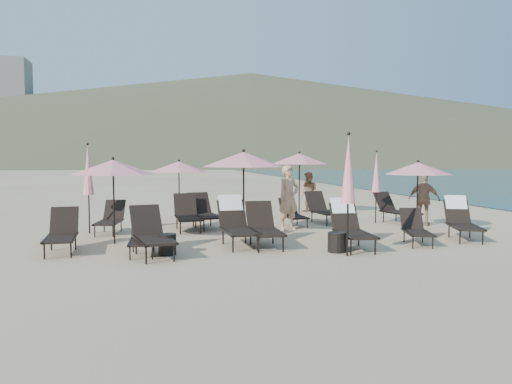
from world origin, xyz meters
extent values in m
plane|color=#D6BA8C|center=(0.00, 0.00, 0.00)|extent=(800.00, 800.00, 0.00)
cone|color=brown|center=(60.00, 300.00, 27.50)|extent=(690.00, 690.00, 55.00)
cone|color=brown|center=(190.00, 330.00, 16.00)|extent=(280.00, 280.00, 32.00)
cube|color=beige|center=(-70.00, 245.00, 24.00)|extent=(22.00, 18.00, 48.00)
cube|color=beige|center=(-45.00, 310.00, 19.00)|extent=(18.00, 16.00, 38.00)
cube|color=black|center=(-5.99, 0.30, 0.36)|extent=(0.69, 1.25, 0.05)
cube|color=black|center=(-6.03, 1.12, 0.66)|extent=(0.65, 0.49, 0.63)
cylinder|color=black|center=(-6.23, -0.22, 0.17)|extent=(0.04, 0.04, 0.35)
cylinder|color=black|center=(-6.28, 0.83, 0.17)|extent=(0.04, 0.04, 0.35)
cylinder|color=black|center=(-5.70, -0.20, 0.17)|extent=(0.04, 0.04, 0.35)
cylinder|color=black|center=(-5.75, 0.85, 0.17)|extent=(0.04, 0.04, 0.35)
cube|color=black|center=(-6.30, 0.34, 0.37)|extent=(0.10, 1.38, 0.04)
cube|color=black|center=(-5.69, 0.36, 0.37)|extent=(0.10, 1.38, 0.04)
cube|color=black|center=(-4.21, -0.27, 0.31)|extent=(0.60, 1.09, 0.04)
cube|color=black|center=(-4.18, 0.44, 0.57)|extent=(0.57, 0.43, 0.55)
cylinder|color=black|center=(-4.46, -0.71, 0.15)|extent=(0.03, 0.03, 0.30)
cylinder|color=black|center=(-4.42, 0.21, 0.15)|extent=(0.03, 0.03, 0.30)
cylinder|color=black|center=(-3.99, -0.73, 0.15)|extent=(0.03, 0.03, 0.30)
cylinder|color=black|center=(-3.96, 0.19, 0.15)|extent=(0.03, 0.03, 0.30)
cube|color=black|center=(-4.47, -0.22, 0.32)|extent=(0.09, 1.20, 0.04)
cube|color=black|center=(-3.94, -0.24, 0.32)|extent=(0.09, 1.20, 0.04)
cube|color=black|center=(-1.94, 0.25, 0.39)|extent=(0.76, 1.37, 0.06)
cube|color=black|center=(-1.98, 1.15, 0.72)|extent=(0.72, 0.54, 0.69)
cylinder|color=black|center=(-2.20, -0.32, 0.19)|extent=(0.04, 0.04, 0.38)
cylinder|color=black|center=(-2.26, 0.83, 0.19)|extent=(0.04, 0.04, 0.38)
cylinder|color=black|center=(-1.62, -0.29, 0.19)|extent=(0.04, 0.04, 0.38)
cylinder|color=black|center=(-1.68, 0.85, 0.19)|extent=(0.04, 0.04, 0.38)
cube|color=black|center=(-2.28, 0.29, 0.40)|extent=(0.12, 1.51, 0.04)
cube|color=black|center=(-1.61, 0.32, 0.40)|extent=(0.12, 1.51, 0.04)
cube|color=white|center=(-1.99, 1.31, 0.98)|extent=(0.62, 0.34, 0.42)
cube|color=black|center=(0.62, -0.67, 0.38)|extent=(0.77, 1.34, 0.05)
cube|color=black|center=(0.69, 0.19, 0.69)|extent=(0.71, 0.54, 0.66)
cylinder|color=black|center=(0.29, -1.18, 0.18)|extent=(0.04, 0.04, 0.37)
cylinder|color=black|center=(0.39, -0.08, 0.18)|extent=(0.04, 0.04, 0.37)
cylinder|color=black|center=(0.85, -1.23, 0.18)|extent=(0.04, 0.04, 0.37)
cylinder|color=black|center=(0.94, -0.13, 0.18)|extent=(0.04, 0.04, 0.37)
cube|color=black|center=(0.30, -0.59, 0.39)|extent=(0.17, 1.45, 0.04)
cube|color=black|center=(0.94, -0.65, 0.39)|extent=(0.17, 1.45, 0.04)
cube|color=white|center=(0.70, 0.35, 0.95)|extent=(0.60, 0.35, 0.40)
cube|color=black|center=(2.39, -0.38, 0.31)|extent=(0.82, 1.17, 0.04)
cube|color=black|center=(2.59, 0.31, 0.57)|extent=(0.64, 0.54, 0.55)
cylinder|color=black|center=(2.05, -0.74, 0.15)|extent=(0.03, 0.03, 0.30)
cylinder|color=black|center=(2.30, 0.14, 0.15)|extent=(0.03, 0.03, 0.30)
cylinder|color=black|center=(2.49, -0.87, 0.15)|extent=(0.03, 0.03, 0.30)
cylinder|color=black|center=(2.74, 0.01, 0.15)|extent=(0.03, 0.03, 0.30)
cube|color=black|center=(2.15, -0.26, 0.32)|extent=(0.37, 1.16, 0.04)
cube|color=black|center=(2.66, -0.41, 0.32)|extent=(0.37, 1.16, 0.04)
cube|color=black|center=(3.94, -0.03, 0.36)|extent=(1.02, 1.38, 0.05)
cube|color=black|center=(4.21, 0.76, 0.67)|extent=(0.76, 0.66, 0.64)
cylinder|color=black|center=(3.51, -0.43, 0.18)|extent=(0.04, 0.04, 0.35)
cylinder|color=black|center=(3.86, 0.58, 0.18)|extent=(0.04, 0.04, 0.35)
cylinder|color=black|center=(4.02, -0.61, 0.18)|extent=(0.04, 0.04, 0.35)
cylinder|color=black|center=(4.37, 0.40, 0.18)|extent=(0.04, 0.04, 0.35)
cube|color=black|center=(3.66, 0.12, 0.37)|extent=(0.50, 1.33, 0.04)
cube|color=black|center=(4.25, -0.09, 0.37)|extent=(0.50, 1.33, 0.04)
cube|color=white|center=(4.26, 0.90, 0.91)|extent=(0.62, 0.46, 0.39)
cube|color=black|center=(-5.18, 3.09, 0.33)|extent=(0.77, 1.21, 0.05)
cube|color=black|center=(-5.05, 3.84, 0.61)|extent=(0.65, 0.52, 0.58)
cylinder|color=black|center=(-5.50, 2.67, 0.16)|extent=(0.03, 0.03, 0.32)
cylinder|color=black|center=(-5.34, 3.63, 0.16)|extent=(0.03, 0.03, 0.32)
cylinder|color=black|center=(-5.02, 2.59, 0.16)|extent=(0.03, 0.03, 0.32)
cylinder|color=black|center=(-4.85, 3.54, 0.16)|extent=(0.03, 0.03, 0.32)
cube|color=black|center=(-5.45, 3.19, 0.34)|extent=(0.26, 1.26, 0.04)
cube|color=black|center=(-4.90, 3.09, 0.34)|extent=(0.26, 1.26, 0.04)
cube|color=black|center=(-2.32, 3.59, 0.38)|extent=(0.91, 1.41, 0.05)
cube|color=black|center=(-2.49, 4.45, 0.70)|extent=(0.75, 0.61, 0.67)
cylinder|color=black|center=(-2.50, 3.00, 0.18)|extent=(0.04, 0.04, 0.37)
cylinder|color=black|center=(-2.71, 4.10, 0.18)|extent=(0.04, 0.04, 0.37)
cylinder|color=black|center=(-1.94, 3.11, 0.18)|extent=(0.04, 0.04, 0.37)
cylinder|color=black|center=(-2.15, 4.21, 0.18)|extent=(0.04, 0.04, 0.37)
cube|color=black|center=(-2.65, 3.58, 0.39)|extent=(0.32, 1.45, 0.04)
cube|color=black|center=(-2.01, 3.70, 0.39)|extent=(0.32, 1.45, 0.04)
cube|color=black|center=(-2.93, 3.20, 0.38)|extent=(0.72, 1.33, 0.05)
cube|color=black|center=(-2.96, 4.08, 0.71)|extent=(0.69, 0.52, 0.68)
cylinder|color=black|center=(-3.20, 2.65, 0.19)|extent=(0.04, 0.04, 0.37)
cylinder|color=black|center=(-3.23, 3.77, 0.19)|extent=(0.04, 0.04, 0.37)
cylinder|color=black|center=(-2.63, 2.66, 0.19)|extent=(0.04, 0.04, 0.37)
cylinder|color=black|center=(-2.67, 3.79, 0.19)|extent=(0.04, 0.04, 0.37)
cube|color=black|center=(-3.26, 3.25, 0.39)|extent=(0.09, 1.48, 0.04)
cube|color=black|center=(-2.61, 3.27, 0.39)|extent=(0.09, 1.48, 0.04)
cube|color=black|center=(0.39, 3.41, 0.31)|extent=(0.60, 1.09, 0.04)
cube|color=black|center=(0.35, 4.13, 0.57)|extent=(0.57, 0.43, 0.55)
cylinder|color=black|center=(0.18, 2.95, 0.15)|extent=(0.03, 0.03, 0.30)
cylinder|color=black|center=(0.13, 3.87, 0.15)|extent=(0.03, 0.03, 0.30)
cylinder|color=black|center=(0.64, 2.97, 0.15)|extent=(0.03, 0.03, 0.30)
cylinder|color=black|center=(0.60, 3.89, 0.15)|extent=(0.03, 0.03, 0.30)
cube|color=black|center=(0.12, 3.44, 0.32)|extent=(0.09, 1.20, 0.04)
cube|color=black|center=(0.65, 3.47, 0.32)|extent=(0.09, 1.20, 0.04)
cube|color=black|center=(1.60, 3.86, 0.37)|extent=(0.80, 1.33, 0.05)
cube|color=black|center=(1.49, 4.70, 0.68)|extent=(0.71, 0.55, 0.65)
cylinder|color=black|center=(1.39, 3.30, 0.18)|extent=(0.04, 0.04, 0.36)
cylinder|color=black|center=(1.26, 4.38, 0.18)|extent=(0.04, 0.04, 0.36)
cylinder|color=black|center=(1.93, 3.37, 0.18)|extent=(0.04, 0.04, 0.36)
cylinder|color=black|center=(1.80, 4.45, 0.18)|extent=(0.04, 0.04, 0.36)
cube|color=black|center=(1.27, 3.87, 0.38)|extent=(0.21, 1.42, 0.04)
cube|color=black|center=(1.90, 3.95, 0.38)|extent=(0.21, 1.42, 0.04)
cube|color=black|center=(3.96, 3.36, 0.36)|extent=(0.91, 1.35, 0.05)
cube|color=black|center=(3.76, 4.17, 0.67)|extent=(0.73, 0.61, 0.64)
cylinder|color=black|center=(3.82, 2.80, 0.18)|extent=(0.04, 0.04, 0.35)
cylinder|color=black|center=(3.57, 3.83, 0.18)|extent=(0.04, 0.04, 0.35)
cylinder|color=black|center=(4.34, 2.93, 0.18)|extent=(0.04, 0.04, 0.35)
cylinder|color=black|center=(4.09, 3.96, 0.18)|extent=(0.04, 0.04, 0.35)
cube|color=black|center=(3.65, 3.34, 0.37)|extent=(0.37, 1.36, 0.04)
cube|color=black|center=(4.25, 3.49, 0.37)|extent=(0.37, 1.36, 0.04)
cube|color=black|center=(-1.33, 0.05, 0.38)|extent=(0.73, 1.33, 0.05)
cube|color=black|center=(-1.30, 0.93, 0.70)|extent=(0.69, 0.52, 0.68)
cylinder|color=black|center=(-1.64, -0.48, 0.19)|extent=(0.04, 0.04, 0.37)
cylinder|color=black|center=(-1.60, 0.64, 0.19)|extent=(0.04, 0.04, 0.37)
cylinder|color=black|center=(-1.07, -0.50, 0.19)|extent=(0.04, 0.04, 0.37)
cylinder|color=black|center=(-1.03, 0.62, 0.19)|extent=(0.04, 0.04, 0.37)
cube|color=black|center=(-1.66, 0.12, 0.39)|extent=(0.10, 1.47, 0.04)
cube|color=black|center=(-1.00, 0.10, 0.39)|extent=(0.10, 1.47, 0.04)
cube|color=black|center=(-3.95, -0.57, 0.39)|extent=(0.93, 1.44, 0.06)
cube|color=black|center=(-4.12, 0.31, 0.71)|extent=(0.77, 0.63, 0.68)
cylinder|color=black|center=(-4.12, -1.16, 0.19)|extent=(0.04, 0.04, 0.38)
cylinder|color=black|center=(-4.34, -0.05, 0.19)|extent=(0.04, 0.04, 0.38)
cylinder|color=black|center=(-3.56, -1.05, 0.19)|extent=(0.04, 0.04, 0.38)
cylinder|color=black|center=(-3.78, 0.07, 0.19)|extent=(0.04, 0.04, 0.38)
cube|color=black|center=(-4.28, -0.58, 0.40)|extent=(0.34, 1.47, 0.04)
cube|color=black|center=(-3.63, -0.45, 0.40)|extent=(0.34, 1.47, 0.04)
cylinder|color=black|center=(-4.90, 1.41, 1.01)|extent=(0.04, 0.04, 2.01)
cone|color=pink|center=(-4.90, 1.41, 1.92)|extent=(2.01, 2.01, 0.36)
sphere|color=black|center=(-4.90, 1.41, 2.13)|extent=(0.08, 0.08, 0.08)
cylinder|color=black|center=(-1.56, 1.75, 1.11)|extent=(0.05, 0.05, 2.21)
cone|color=pink|center=(-1.56, 1.75, 2.11)|extent=(2.21, 2.21, 0.40)
sphere|color=black|center=(-1.56, 1.75, 2.34)|extent=(0.08, 0.08, 0.08)
cylinder|color=black|center=(3.52, 1.64, 0.97)|extent=(0.04, 0.04, 1.93)
cone|color=pink|center=(3.52, 1.64, 1.84)|extent=(1.93, 1.93, 0.35)
sphere|color=black|center=(3.52, 1.64, 2.05)|extent=(0.07, 0.07, 0.07)
cylinder|color=black|center=(-3.06, 5.44, 0.97)|extent=(0.04, 0.04, 1.94)
cone|color=pink|center=(-3.06, 5.44, 1.85)|extent=(1.94, 1.94, 0.35)
sphere|color=black|center=(-3.06, 5.44, 2.05)|extent=(0.07, 0.07, 0.07)
cylinder|color=black|center=(1.48, 6.55, 1.11)|extent=(0.05, 0.05, 2.21)
cone|color=pink|center=(1.48, 6.55, 2.11)|extent=(2.21, 2.21, 0.40)
sphere|color=black|center=(1.48, 6.55, 2.34)|extent=(0.08, 0.08, 0.08)
cylinder|color=black|center=(0.19, -1.24, 0.58)|extent=(0.04, 0.04, 1.16)
cone|color=pink|center=(0.19, -1.24, 1.90)|extent=(0.32, 0.32, 1.48)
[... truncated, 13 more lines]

